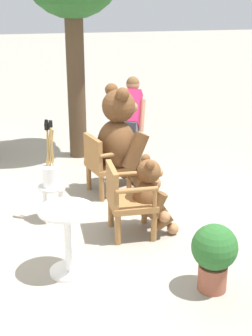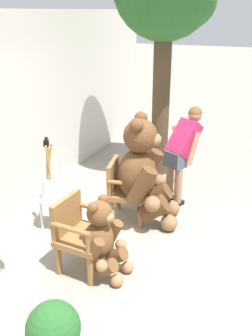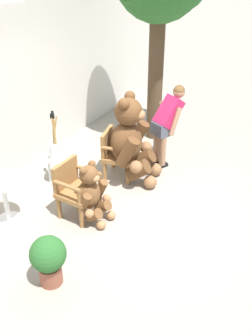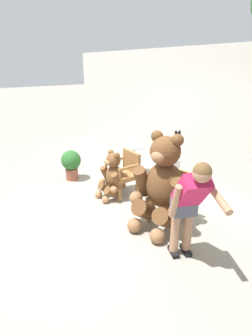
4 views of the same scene
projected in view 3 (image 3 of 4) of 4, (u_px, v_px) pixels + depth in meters
ground_plane at (134, 203)px, 6.00m from camera, size 60.00×60.00×0.00m
back_wall at (8, 95)px, 6.25m from camera, size 10.00×0.16×2.80m
wooden_chair_left at (75, 188)px, 5.56m from camera, size 0.59×0.55×0.86m
wooden_chair_right at (117, 152)px, 6.50m from camera, size 0.66×0.63×0.86m
teddy_bear_large at (131, 140)px, 6.26m from camera, size 0.96×0.96×1.54m
teddy_bear_small at (92, 193)px, 5.43m from camera, size 0.57×0.54×0.94m
person_visitor at (167, 120)px, 6.64m from camera, size 0.89×0.52×1.48m
white_stool at (57, 163)px, 6.38m from camera, size 0.34×0.34×0.46m
brush_bucket at (55, 148)px, 6.23m from camera, size 0.22×0.22×0.84m
round_side_table at (5, 196)px, 5.39m from camera, size 0.56×0.56×0.72m
potted_plant at (48, 258)px, 4.41m from camera, size 0.44×0.44×0.68m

